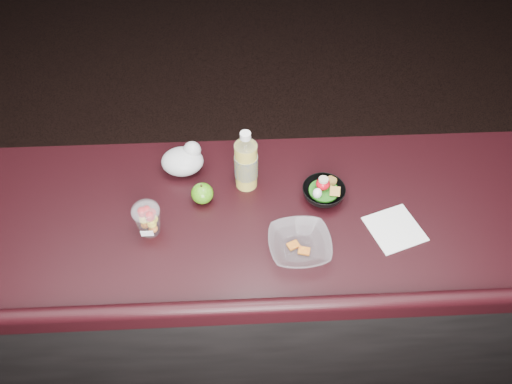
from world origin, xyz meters
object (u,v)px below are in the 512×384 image
snack_bowl (323,192)px  lemonade_bottle (246,164)px  fruit_cup (147,218)px  takeout_bowl (300,245)px  green_apple (202,193)px

snack_bowl → lemonade_bottle: bearing=164.6°
fruit_cup → takeout_bowl: (0.47, -0.10, -0.04)m
green_apple → snack_bowl: size_ratio=0.49×
lemonade_bottle → green_apple: lemonade_bottle is taller
fruit_cup → green_apple: fruit_cup is taller
takeout_bowl → snack_bowl: bearing=64.1°
lemonade_bottle → takeout_bowl: bearing=-61.1°
snack_bowl → takeout_bowl: snack_bowl is taller
snack_bowl → takeout_bowl: bearing=-115.9°
lemonade_bottle → snack_bowl: bearing=-15.4°
snack_bowl → takeout_bowl: (-0.10, -0.21, -0.00)m
green_apple → lemonade_bottle: bearing=23.8°
lemonade_bottle → fruit_cup: 0.37m
green_apple → takeout_bowl: green_apple is taller
fruit_cup → snack_bowl: bearing=11.4°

